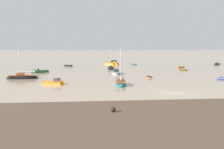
{
  "coord_description": "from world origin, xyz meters",
  "views": [
    {
      "loc": [
        -15.06,
        -45.5,
        7.34
      ],
      "look_at": [
        -6.94,
        24.62,
        0.61
      ],
      "focal_mm": 50.15,
      "sensor_mm": 36.0,
      "label": 1
    }
  ],
  "objects_px": {
    "motorboat_moored_0": "(116,73)",
    "rowboat_moored_2": "(183,70)",
    "rowboat_moored_0": "(68,66)",
    "rowboat_moored_1": "(181,67)",
    "sailboat_moored_1": "(121,83)",
    "motorboat_moored_2": "(217,64)",
    "motorboat_moored_6": "(113,64)",
    "motorboat_moored_1": "(56,83)",
    "sailboat_moored_0": "(22,77)",
    "rowboat_moored_4": "(149,77)",
    "motorboat_moored_3": "(38,72)",
    "sailboat_moored_2": "(111,68)",
    "rowboat_moored_3": "(134,65)"
  },
  "relations": [
    {
      "from": "rowboat_moored_3",
      "to": "motorboat_moored_2",
      "type": "bearing_deg",
      "value": -128.34
    },
    {
      "from": "motorboat_moored_2",
      "to": "rowboat_moored_2",
      "type": "height_order",
      "value": "motorboat_moored_2"
    },
    {
      "from": "motorboat_moored_3",
      "to": "rowboat_moored_2",
      "type": "distance_m",
      "value": 40.25
    },
    {
      "from": "sailboat_moored_0",
      "to": "rowboat_moored_1",
      "type": "relative_size",
      "value": 2.28
    },
    {
      "from": "sailboat_moored_0",
      "to": "motorboat_moored_3",
      "type": "distance_m",
      "value": 14.38
    },
    {
      "from": "rowboat_moored_1",
      "to": "motorboat_moored_6",
      "type": "height_order",
      "value": "motorboat_moored_6"
    },
    {
      "from": "sailboat_moored_0",
      "to": "motorboat_moored_2",
      "type": "bearing_deg",
      "value": -152.63
    },
    {
      "from": "rowboat_moored_0",
      "to": "sailboat_moored_1",
      "type": "bearing_deg",
      "value": -30.17
    },
    {
      "from": "sailboat_moored_0",
      "to": "motorboat_moored_2",
      "type": "relative_size",
      "value": 1.79
    },
    {
      "from": "motorboat_moored_3",
      "to": "sailboat_moored_0",
      "type": "bearing_deg",
      "value": 41.85
    },
    {
      "from": "motorboat_moored_0",
      "to": "motorboat_moored_2",
      "type": "bearing_deg",
      "value": -62.69
    },
    {
      "from": "sailboat_moored_1",
      "to": "motorboat_moored_6",
      "type": "height_order",
      "value": "sailboat_moored_1"
    },
    {
      "from": "motorboat_moored_0",
      "to": "motorboat_moored_6",
      "type": "relative_size",
      "value": 0.7
    },
    {
      "from": "sailboat_moored_1",
      "to": "motorboat_moored_3",
      "type": "xyz_separation_m",
      "value": [
        -18.02,
        27.41,
        -0.07
      ]
    },
    {
      "from": "sailboat_moored_2",
      "to": "rowboat_moored_2",
      "type": "bearing_deg",
      "value": 69.02
    },
    {
      "from": "rowboat_moored_0",
      "to": "rowboat_moored_1",
      "type": "xyz_separation_m",
      "value": [
        36.04,
        -11.38,
        -0.04
      ]
    },
    {
      "from": "rowboat_moored_0",
      "to": "motorboat_moored_3",
      "type": "bearing_deg",
      "value": -58.29
    },
    {
      "from": "rowboat_moored_0",
      "to": "motorboat_moored_2",
      "type": "height_order",
      "value": "motorboat_moored_2"
    },
    {
      "from": "rowboat_moored_0",
      "to": "motorboat_moored_0",
      "type": "distance_m",
      "value": 33.23
    },
    {
      "from": "motorboat_moored_2",
      "to": "sailboat_moored_2",
      "type": "distance_m",
      "value": 43.87
    },
    {
      "from": "motorboat_moored_0",
      "to": "rowboat_moored_1",
      "type": "distance_m",
      "value": 30.34
    },
    {
      "from": "motorboat_moored_0",
      "to": "sailboat_moored_1",
      "type": "height_order",
      "value": "sailboat_moored_1"
    },
    {
      "from": "sailboat_moored_0",
      "to": "motorboat_moored_1",
      "type": "height_order",
      "value": "sailboat_moored_0"
    },
    {
      "from": "rowboat_moored_0",
      "to": "motorboat_moored_1",
      "type": "distance_m",
      "value": 49.41
    },
    {
      "from": "motorboat_moored_0",
      "to": "rowboat_moored_2",
      "type": "bearing_deg",
      "value": -78.01
    },
    {
      "from": "motorboat_moored_1",
      "to": "sailboat_moored_2",
      "type": "distance_m",
      "value": 36.99
    },
    {
      "from": "motorboat_moored_0",
      "to": "sailboat_moored_2",
      "type": "distance_m",
      "value": 15.52
    },
    {
      "from": "rowboat_moored_1",
      "to": "rowboat_moored_2",
      "type": "height_order",
      "value": "rowboat_moored_1"
    },
    {
      "from": "sailboat_moored_0",
      "to": "sailboat_moored_1",
      "type": "relative_size",
      "value": 1.07
    },
    {
      "from": "rowboat_moored_0",
      "to": "motorboat_moored_6",
      "type": "xyz_separation_m",
      "value": [
        16.15,
        5.08,
        0.2
      ]
    },
    {
      "from": "motorboat_moored_3",
      "to": "sailboat_moored_2",
      "type": "bearing_deg",
      "value": 163.33
    },
    {
      "from": "motorboat_moored_0",
      "to": "motorboat_moored_2",
      "type": "relative_size",
      "value": 1.16
    },
    {
      "from": "motorboat_moored_0",
      "to": "motorboat_moored_1",
      "type": "relative_size",
      "value": 1.04
    },
    {
      "from": "motorboat_moored_3",
      "to": "rowboat_moored_2",
      "type": "height_order",
      "value": "motorboat_moored_3"
    },
    {
      "from": "rowboat_moored_4",
      "to": "motorboat_moored_1",
      "type": "bearing_deg",
      "value": -65.72
    },
    {
      "from": "motorboat_moored_3",
      "to": "motorboat_moored_6",
      "type": "xyz_separation_m",
      "value": [
        23.48,
        29.77,
        0.15
      ]
    },
    {
      "from": "rowboat_moored_0",
      "to": "rowboat_moored_1",
      "type": "bearing_deg",
      "value": 30.71
    },
    {
      "from": "motorboat_moored_2",
      "to": "sailboat_moored_0",
      "type": "bearing_deg",
      "value": -22.19
    },
    {
      "from": "rowboat_moored_0",
      "to": "rowboat_moored_1",
      "type": "distance_m",
      "value": 37.8
    },
    {
      "from": "rowboat_moored_0",
      "to": "rowboat_moored_3",
      "type": "distance_m",
      "value": 24.05
    },
    {
      "from": "rowboat_moored_3",
      "to": "motorboat_moored_6",
      "type": "height_order",
      "value": "motorboat_moored_6"
    },
    {
      "from": "rowboat_moored_1",
      "to": "motorboat_moored_6",
      "type": "relative_size",
      "value": 0.48
    },
    {
      "from": "rowboat_moored_3",
      "to": "motorboat_moored_0",
      "type": "bearing_deg",
      "value": 130.89
    },
    {
      "from": "rowboat_moored_3",
      "to": "motorboat_moored_6",
      "type": "xyz_separation_m",
      "value": [
        -7.51,
        0.76,
        0.26
      ]
    },
    {
      "from": "motorboat_moored_0",
      "to": "sailboat_moored_0",
      "type": "bearing_deg",
      "value": 100.76
    },
    {
      "from": "motorboat_moored_0",
      "to": "motorboat_moored_2",
      "type": "distance_m",
      "value": 51.87
    },
    {
      "from": "rowboat_moored_3",
      "to": "sailboat_moored_1",
      "type": "bearing_deg",
      "value": 135.35
    },
    {
      "from": "rowboat_moored_4",
      "to": "motorboat_moored_6",
      "type": "bearing_deg",
      "value": -177.47
    },
    {
      "from": "motorboat_moored_1",
      "to": "rowboat_moored_1",
      "type": "xyz_separation_m",
      "value": [
        37.16,
        38.02,
        -0.12
      ]
    },
    {
      "from": "motorboat_moored_6",
      "to": "motorboat_moored_1",
      "type": "bearing_deg",
      "value": -45.69
    }
  ]
}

